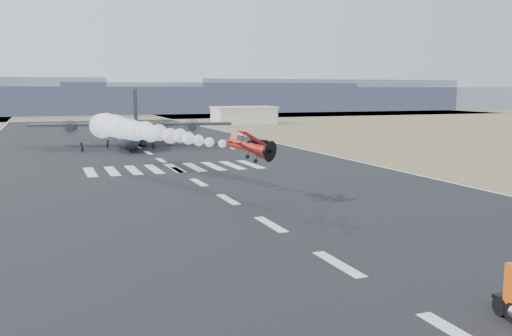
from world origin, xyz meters
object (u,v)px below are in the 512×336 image
support_vehicle (259,141)px  transport_aircraft (133,131)px  crew_h (108,144)px  crew_g (132,143)px  crew_b (81,147)px  crew_d (171,142)px  crew_e (121,143)px  aerobatic_biplane (251,146)px  crew_a (153,145)px  crew_c (123,143)px  hangar_right (244,115)px  crew_f (121,145)px

support_vehicle → transport_aircraft: bearing=101.2°
crew_h → crew_g: bearing=-51.9°
crew_b → crew_d: crew_d is taller
crew_e → support_vehicle: bearing=172.6°
aerobatic_biplane → crew_e: 64.38m
transport_aircraft → crew_a: 9.90m
aerobatic_biplane → crew_c: size_ratio=3.10×
crew_b → crew_g: size_ratio=1.06×
transport_aircraft → crew_g: size_ratio=23.57×
aerobatic_biplane → crew_b: 58.79m
aerobatic_biplane → crew_b: aerobatic_biplane is taller
crew_a → crew_h: size_ratio=1.07×
support_vehicle → crew_a: 23.69m
hangar_right → aerobatic_biplane: 137.57m
crew_g → hangar_right: bearing=139.6°
crew_c → crew_e: bearing=-87.4°
transport_aircraft → crew_a: size_ratio=22.96×
hangar_right → crew_a: size_ratio=11.75×
transport_aircraft → crew_h: 7.27m
crew_g → aerobatic_biplane: bearing=-2.9°
crew_c → crew_f: crew_f is taller
hangar_right → crew_a: bearing=-121.4°
support_vehicle → crew_e: size_ratio=2.41×
aerobatic_biplane → transport_aircraft: size_ratio=0.14×
transport_aircraft → crew_e: transport_aircraft is taller
hangar_right → support_vehicle: (-20.61, -68.69, -2.38)m
aerobatic_biplane → crew_a: 58.02m
crew_a → transport_aircraft: bearing=-66.2°
crew_b → crew_d: 18.85m
crew_e → crew_h: 2.71m
aerobatic_biplane → transport_aircraft: (-1.45, 67.18, -2.97)m
crew_c → crew_d: (9.60, 0.02, 0.03)m
crew_c → crew_h: size_ratio=1.08×
crew_g → crew_c: bearing=-69.9°
crew_d → crew_f: crew_f is taller
transport_aircraft → crew_f: size_ratio=21.53×
hangar_right → crew_g: 81.20m
support_vehicle → crew_a: crew_a is taller
support_vehicle → crew_b: bearing=120.4°
crew_b → crew_d: size_ratio=0.98×
crew_e → crew_a: bearing=128.8°
crew_c → crew_g: (1.97, 0.92, -0.03)m
support_vehicle → crew_c: crew_c is taller
crew_d → crew_h: (-12.47, 0.09, -0.10)m
transport_aircraft → support_vehicle: bearing=-1.3°
crew_f → crew_h: bearing=34.9°
hangar_right → crew_e: 82.46m
support_vehicle → crew_d: 18.96m
crew_c → crew_e: size_ratio=0.94×
support_vehicle → crew_c: bearing=110.7°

